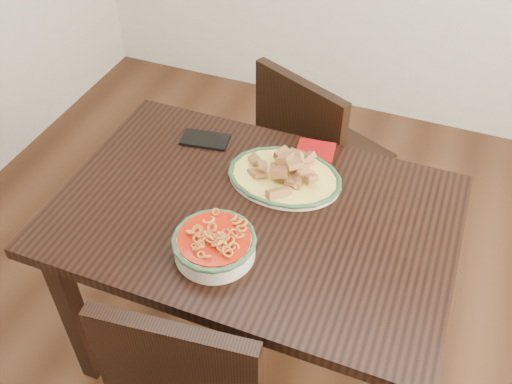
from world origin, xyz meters
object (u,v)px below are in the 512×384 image
(dining_table, at_px, (254,233))
(fish_plate, at_px, (285,169))
(noodle_bowl, at_px, (214,243))
(smartphone, at_px, (205,140))
(chair_far, at_px, (314,154))

(dining_table, xyz_separation_m, fish_plate, (0.04, 0.17, 0.14))
(noodle_bowl, bearing_deg, smartphone, 118.26)
(fish_plate, distance_m, smartphone, 0.34)
(dining_table, bearing_deg, smartphone, 137.68)
(chair_far, height_order, smartphone, chair_far)
(smartphone, bearing_deg, chair_far, 42.42)
(fish_plate, xyz_separation_m, smartphone, (-0.32, 0.09, -0.04))
(dining_table, bearing_deg, chair_far, 88.53)
(fish_plate, bearing_deg, noodle_bowl, -102.24)
(dining_table, relative_size, fish_plate, 3.31)
(noodle_bowl, relative_size, smartphone, 1.44)
(dining_table, distance_m, noodle_bowl, 0.25)
(dining_table, xyz_separation_m, chair_far, (0.02, 0.63, -0.15))
(dining_table, distance_m, smartphone, 0.39)
(chair_far, distance_m, smartphone, 0.54)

